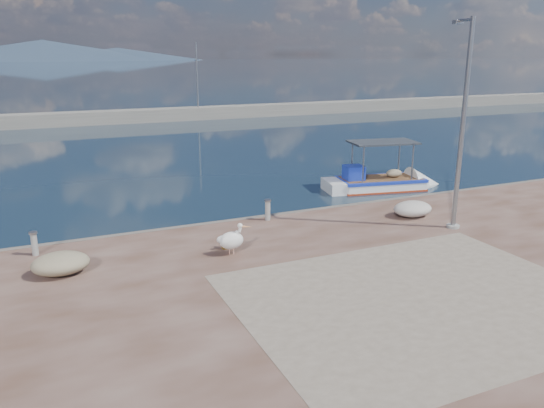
{
  "coord_description": "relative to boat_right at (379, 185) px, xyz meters",
  "views": [
    {
      "loc": [
        -7.26,
        -12.46,
        6.34
      ],
      "look_at": [
        0.0,
        3.8,
        1.3
      ],
      "focal_mm": 35.0,
      "sensor_mm": 36.0,
      "label": 1
    }
  ],
  "objects": [
    {
      "name": "ground",
      "position": [
        -7.76,
        -8.32,
        -0.21
      ],
      "size": [
        1400.0,
        1400.0,
        0.0
      ],
      "primitive_type": "plane",
      "color": "#162635",
      "rests_on": "ground"
    },
    {
      "name": "quay",
      "position": [
        -7.76,
        -14.32,
        0.04
      ],
      "size": [
        44.0,
        22.0,
        0.5
      ],
      "primitive_type": "cube",
      "color": "#482B1F",
      "rests_on": "ground"
    },
    {
      "name": "quay_patch",
      "position": [
        -6.76,
        -11.32,
        0.29
      ],
      "size": [
        9.0,
        7.0,
        0.01
      ],
      "primitive_type": "cube",
      "color": "gray",
      "rests_on": "quay"
    },
    {
      "name": "breakwater",
      "position": [
        -7.76,
        31.68,
        0.39
      ],
      "size": [
        120.0,
        2.2,
        7.5
      ],
      "color": "gray",
      "rests_on": "ground"
    },
    {
      "name": "mountains",
      "position": [
        -3.36,
        641.68,
        9.29
      ],
      "size": [
        370.0,
        280.0,
        22.0
      ],
      "color": "#28384C",
      "rests_on": "ground"
    },
    {
      "name": "boat_right",
      "position": [
        0.0,
        0.0,
        0.0
      ],
      "size": [
        5.93,
        2.9,
        2.73
      ],
      "rotation": [
        0.0,
        0.0,
        -0.19
      ],
      "color": "white",
      "rests_on": "ground"
    },
    {
      "name": "pelican",
      "position": [
        -9.99,
        -6.56,
        0.75
      ],
      "size": [
        1.03,
        0.69,
        0.99
      ],
      "rotation": [
        0.0,
        0.0,
        -0.35
      ],
      "color": "tan",
      "rests_on": "quay"
    },
    {
      "name": "lamp_post",
      "position": [
        -2.05,
        -7.26,
        3.59
      ],
      "size": [
        0.44,
        0.96,
        7.0
      ],
      "color": "gray",
      "rests_on": "quay"
    },
    {
      "name": "bollard_near",
      "position": [
        -7.62,
        -3.83,
        0.7
      ],
      "size": [
        0.25,
        0.25,
        0.77
      ],
      "color": "gray",
      "rests_on": "quay"
    },
    {
      "name": "bollard_far",
      "position": [
        -15.43,
        -4.2,
        0.69
      ],
      "size": [
        0.24,
        0.24,
        0.74
      ],
      "color": "gray",
      "rests_on": "quay"
    },
    {
      "name": "potted_plant",
      "position": [
        -10.01,
        -6.02,
        0.53
      ],
      "size": [
        0.54,
        0.5,
        0.49
      ],
      "primitive_type": "imported",
      "rotation": [
        0.0,
        0.0,
        -0.32
      ],
      "color": "#33722D",
      "rests_on": "quay"
    },
    {
      "name": "net_pile_d",
      "position": [
        -2.49,
        -5.61,
        0.57
      ],
      "size": [
        1.52,
        1.14,
        0.57
      ],
      "primitive_type": "ellipsoid",
      "color": "beige",
      "rests_on": "quay"
    },
    {
      "name": "net_pile_b",
      "position": [
        -14.8,
        -6.02,
        0.59
      ],
      "size": [
        1.55,
        1.2,
        0.6
      ],
      "primitive_type": "ellipsoid",
      "color": "tan",
      "rests_on": "quay"
    }
  ]
}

